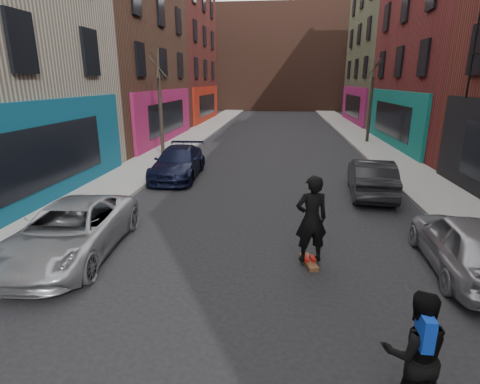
% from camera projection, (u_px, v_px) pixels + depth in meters
% --- Properties ---
extents(sidewalk_left, '(2.50, 84.00, 0.13)m').
position_uv_depth(sidewalk_left, '(205.00, 129.00, 32.49)').
color(sidewalk_left, gray).
rests_on(sidewalk_left, ground).
extents(sidewalk_right, '(2.50, 84.00, 0.13)m').
position_uv_depth(sidewalk_right, '(352.00, 131.00, 31.19)').
color(sidewalk_right, gray).
rests_on(sidewalk_right, ground).
extents(building_far, '(40.00, 10.00, 14.00)m').
position_uv_depth(building_far, '(281.00, 60.00, 54.62)').
color(building_far, '#47281E').
rests_on(building_far, ground).
extents(tree_left_far, '(2.00, 2.00, 6.50)m').
position_uv_depth(tree_left_far, '(160.00, 94.00, 20.11)').
color(tree_left_far, black).
rests_on(tree_left_far, sidewalk_left).
extents(tree_right_far, '(2.00, 2.00, 6.80)m').
position_uv_depth(tree_right_far, '(372.00, 90.00, 24.49)').
color(tree_right_far, black).
rests_on(tree_right_far, sidewalk_right).
extents(parked_left_far, '(2.46, 4.74, 1.28)m').
position_uv_depth(parked_left_far, '(71.00, 231.00, 8.99)').
color(parked_left_far, '#93959B').
rests_on(parked_left_far, ground).
extents(parked_left_end, '(2.03, 4.62, 1.32)m').
position_uv_depth(parked_left_end, '(178.00, 162.00, 16.35)').
color(parked_left_end, black).
rests_on(parked_left_end, ground).
extents(parked_right_far, '(1.80, 4.03, 1.35)m').
position_uv_depth(parked_right_far, '(467.00, 244.00, 8.17)').
color(parked_right_far, gray).
rests_on(parked_right_far, ground).
extents(parked_right_end, '(1.82, 4.20, 1.34)m').
position_uv_depth(parked_right_end, '(371.00, 177.00, 13.80)').
color(parked_right_end, black).
rests_on(parked_right_end, ground).
extents(skateboard, '(0.41, 0.83, 0.10)m').
position_uv_depth(skateboard, '(309.00, 262.00, 8.70)').
color(skateboard, brown).
rests_on(skateboard, ground).
extents(skateboarder, '(0.84, 0.65, 2.03)m').
position_uv_depth(skateboarder, '(311.00, 219.00, 8.40)').
color(skateboarder, black).
rests_on(skateboarder, skateboard).
extents(pedestrian, '(0.83, 0.66, 1.70)m').
position_uv_depth(pedestrian, '(415.00, 352.00, 4.65)').
color(pedestrian, black).
rests_on(pedestrian, ground).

